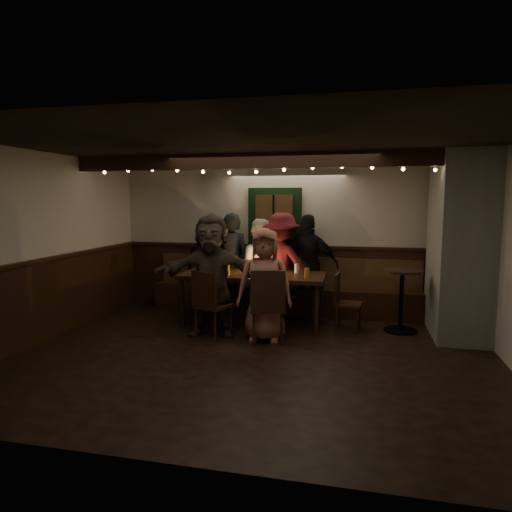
% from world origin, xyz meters
% --- Properties ---
extents(room, '(6.02, 5.01, 2.62)m').
position_xyz_m(room, '(1.07, 1.42, 1.07)').
color(room, black).
rests_on(room, ground).
extents(dining_table, '(2.23, 0.96, 0.97)m').
position_xyz_m(dining_table, '(-0.35, 1.40, 0.73)').
color(dining_table, black).
rests_on(dining_table, ground).
extents(chair_near_left, '(0.56, 0.56, 0.96)m').
position_xyz_m(chair_near_left, '(-0.78, 0.52, 0.54)').
color(chair_near_left, black).
rests_on(chair_near_left, ground).
extents(chair_near_right, '(0.55, 0.55, 1.02)m').
position_xyz_m(chair_near_right, '(0.08, 0.45, 0.58)').
color(chair_near_right, black).
rests_on(chair_near_right, ground).
extents(chair_end, '(0.42, 0.42, 0.85)m').
position_xyz_m(chair_end, '(1.04, 1.39, 0.48)').
color(chair_end, black).
rests_on(chair_end, ground).
extents(high_top, '(0.58, 0.58, 0.93)m').
position_xyz_m(high_top, '(1.89, 1.47, 0.59)').
color(high_top, black).
rests_on(high_top, ground).
extents(person_a, '(0.84, 0.61, 1.58)m').
position_xyz_m(person_a, '(-1.32, 2.04, 0.79)').
color(person_a, black).
rests_on(person_a, ground).
extents(person_b, '(0.72, 0.58, 1.72)m').
position_xyz_m(person_b, '(-0.91, 2.13, 0.86)').
color(person_b, black).
rests_on(person_b, ground).
extents(person_c, '(0.79, 0.62, 1.63)m').
position_xyz_m(person_c, '(-0.40, 2.02, 0.81)').
color(person_c, beige).
rests_on(person_c, ground).
extents(person_d, '(1.25, 0.92, 1.73)m').
position_xyz_m(person_d, '(-0.00, 2.02, 0.87)').
color(person_d, '#581419').
rests_on(person_d, ground).
extents(person_e, '(1.01, 0.46, 1.70)m').
position_xyz_m(person_e, '(0.43, 2.14, 0.85)').
color(person_e, black).
rests_on(person_e, ground).
extents(person_f, '(1.68, 0.77, 1.75)m').
position_xyz_m(person_f, '(-0.79, 0.68, 0.88)').
color(person_f, '#43362C').
rests_on(person_f, ground).
extents(person_g, '(0.81, 0.57, 1.56)m').
position_xyz_m(person_g, '(0.00, 0.60, 0.78)').
color(person_g, '#A86950').
rests_on(person_g, ground).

